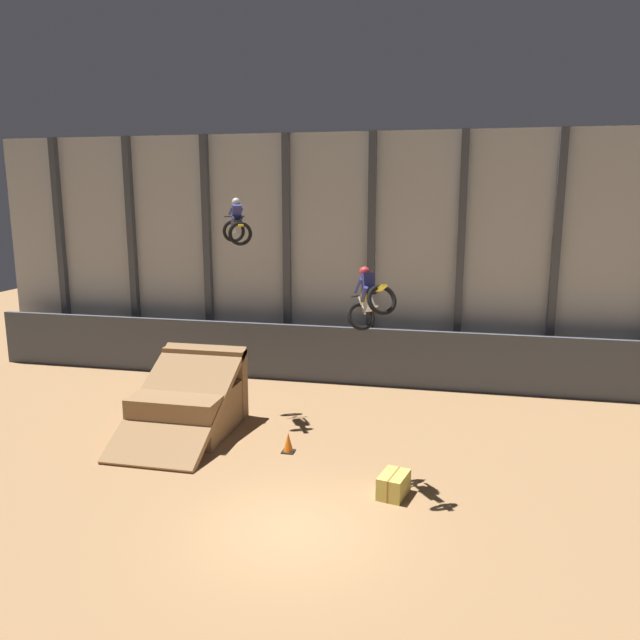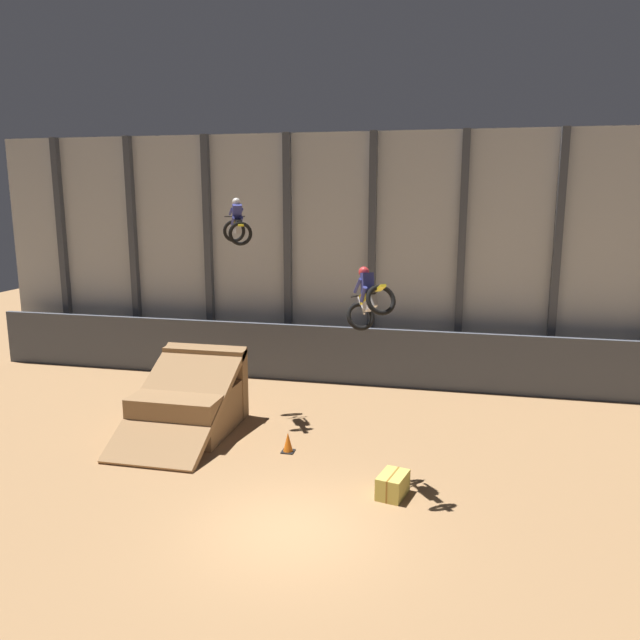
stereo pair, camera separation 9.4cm
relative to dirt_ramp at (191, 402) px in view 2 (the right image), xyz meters
name	(u,v)px [view 2 (the right image)]	position (x,y,z in m)	size (l,w,h in m)	color
ground_plane	(291,530)	(4.66, -5.20, -0.83)	(60.00, 60.00, 0.00)	#9E754C
arena_back_wall	(372,258)	(4.66, 6.94, 3.93)	(32.00, 0.40, 9.52)	#ADB2B7
lower_barrier	(366,357)	(4.66, 5.64, 0.28)	(31.36, 0.20, 2.23)	#474C56
dirt_ramp	(191,402)	(0.00, 0.00, 0.00)	(2.76, 4.58, 2.45)	#966F48
rider_bike_left_air	(237,225)	(1.10, 1.55, 5.41)	(1.36, 1.73, 1.44)	black
rider_bike_right_air	(369,299)	(5.91, -2.53, 3.89)	(1.48, 1.81, 1.67)	black
traffic_cone_near_ramp	(288,443)	(3.46, -1.16, -0.55)	(0.36, 0.36, 0.58)	black
hay_bale_trackside	(393,485)	(6.65, -3.12, -0.55)	(0.78, 1.01, 0.57)	#CCB751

